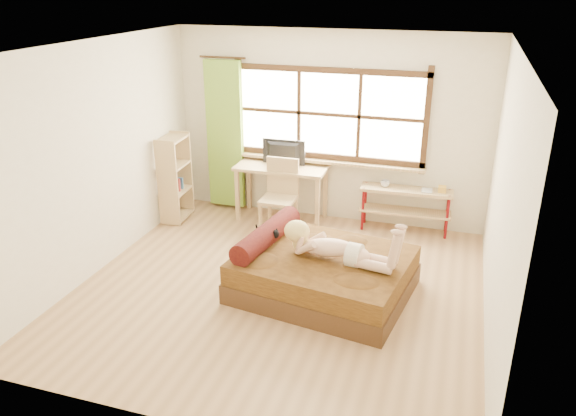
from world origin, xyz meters
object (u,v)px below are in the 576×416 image
(woman, at_px, (337,237))
(chair, at_px, (280,191))
(pipe_shelf, at_px, (407,200))
(desk, at_px, (282,173))
(bookshelf, at_px, (175,178))
(bed, at_px, (320,272))
(kitten, at_px, (266,235))

(woman, relative_size, chair, 1.26)
(pipe_shelf, bearing_deg, woman, -106.82)
(woman, height_order, desk, woman)
(pipe_shelf, distance_m, bookshelf, 3.32)
(pipe_shelf, height_order, bookshelf, bookshelf)
(bed, height_order, chair, chair)
(chair, distance_m, pipe_shelf, 1.76)
(woman, bearing_deg, pipe_shelf, 84.14)
(bed, bearing_deg, woman, -7.52)
(bookshelf, bearing_deg, pipe_shelf, 6.33)
(desk, bearing_deg, woman, -57.29)
(woman, xyz_separation_m, bookshelf, (-2.73, 1.45, -0.10))
(desk, distance_m, bookshelf, 1.54)
(pipe_shelf, bearing_deg, kitten, -128.79)
(kitten, height_order, pipe_shelf, pipe_shelf)
(woman, distance_m, bookshelf, 3.10)
(woman, xyz_separation_m, chair, (-1.16, 1.56, -0.17))
(chair, distance_m, bookshelf, 1.58)
(chair, relative_size, bookshelf, 0.82)
(woman, bearing_deg, kitten, 178.95)
(pipe_shelf, bearing_deg, chair, -166.50)
(woman, relative_size, bookshelf, 1.03)
(bookshelf, bearing_deg, kitten, -38.81)
(woman, xyz_separation_m, desk, (-1.26, 1.92, -0.03))
(woman, distance_m, desk, 2.30)
(bookshelf, bearing_deg, woman, -31.84)
(woman, relative_size, desk, 0.98)
(bed, distance_m, desk, 2.19)
(kitten, distance_m, desk, 1.82)
(kitten, height_order, desk, desk)
(bed, distance_m, bookshelf, 2.92)
(chair, relative_size, pipe_shelf, 0.81)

